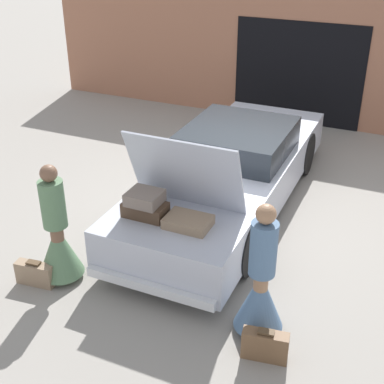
# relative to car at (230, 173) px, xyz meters

# --- Properties ---
(ground_plane) EXTENTS (40.00, 40.00, 0.00)m
(ground_plane) POSITION_rel_car_xyz_m (0.00, -0.01, -0.58)
(ground_plane) COLOR gray
(garage_wall_back) EXTENTS (12.00, 0.14, 2.80)m
(garage_wall_back) POSITION_rel_car_xyz_m (0.00, 4.19, 0.81)
(garage_wall_back) COLOR #9E664C
(garage_wall_back) RESTS_ON ground_plane
(car) EXTENTS (1.83, 5.45, 1.85)m
(car) POSITION_rel_car_xyz_m (0.00, 0.00, 0.00)
(car) COLOR #B2B7C6
(car) RESTS_ON ground_plane
(person_left) EXTENTS (0.58, 0.58, 1.61)m
(person_left) POSITION_rel_car_xyz_m (-1.31, -2.68, -0.00)
(person_left) COLOR brown
(person_left) RESTS_ON ground_plane
(person_right) EXTENTS (0.56, 0.56, 1.64)m
(person_right) POSITION_rel_car_xyz_m (1.32, -2.60, 0.01)
(person_right) COLOR #997051
(person_right) RESTS_ON ground_plane
(suitcase_beside_left_person) EXTENTS (0.52, 0.21, 0.34)m
(suitcase_beside_left_person) POSITION_rel_car_xyz_m (-1.53, -2.94, -0.42)
(suitcase_beside_left_person) COLOR #8C7259
(suitcase_beside_left_person) RESTS_ON ground_plane
(suitcase_beside_right_person) EXTENTS (0.51, 0.23, 0.38)m
(suitcase_beside_right_person) POSITION_rel_car_xyz_m (1.52, -2.98, -0.40)
(suitcase_beside_right_person) COLOR brown
(suitcase_beside_right_person) RESTS_ON ground_plane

